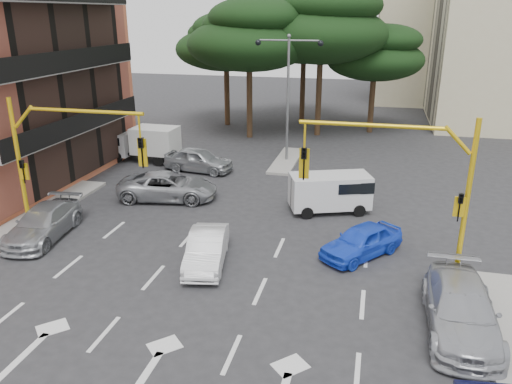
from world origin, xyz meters
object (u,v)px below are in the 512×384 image
at_px(signal_mast_right, 413,178).
at_px(car_silver_wagon, 43,223).
at_px(car_white_hatch, 207,249).
at_px(van_white, 330,193).
at_px(car_silver_parked, 461,309).
at_px(signal_mast_left, 56,153).
at_px(car_blue_compact, 362,241).
at_px(street_lamp_center, 288,76).
at_px(car_silver_cross_a, 168,186).
at_px(box_truck_a, 144,144).
at_px(car_silver_cross_b, 199,160).

relative_size(signal_mast_right, car_silver_wagon, 1.32).
bearing_deg(car_white_hatch, van_white, 47.60).
bearing_deg(car_silver_parked, car_white_hatch, 165.87).
relative_size(signal_mast_left, van_white, 1.59).
bearing_deg(car_blue_compact, signal_mast_right, -7.31).
xyz_separation_m(car_white_hatch, car_blue_compact, (5.71, 2.12, -0.00)).
xyz_separation_m(car_white_hatch, car_silver_wagon, (-7.56, 0.65, 0.03)).
distance_m(car_silver_wagon, van_white, 12.98).
bearing_deg(van_white, street_lamp_center, -176.54).
bearing_deg(street_lamp_center, signal_mast_left, -115.91).
bearing_deg(car_blue_compact, van_white, 149.89).
relative_size(car_white_hatch, car_silver_wagon, 0.85).
relative_size(car_silver_cross_a, car_silver_parked, 1.01).
bearing_deg(signal_mast_left, car_white_hatch, -4.73).
height_order(signal_mast_left, car_silver_parked, signal_mast_left).
bearing_deg(car_blue_compact, car_white_hatch, -120.94).
height_order(signal_mast_right, box_truck_a, signal_mast_right).
bearing_deg(street_lamp_center, car_silver_wagon, -119.94).
bearing_deg(car_silver_wagon, car_blue_compact, -0.44).
relative_size(car_blue_compact, car_silver_cross_b, 0.88).
bearing_deg(signal_mast_left, car_silver_wagon, 174.27).
bearing_deg(box_truck_a, car_silver_parked, -128.89).
relative_size(car_silver_cross_b, box_truck_a, 0.92).
bearing_deg(car_silver_parked, car_silver_wagon, 170.04).
bearing_deg(signal_mast_left, signal_mast_right, 0.00).
height_order(car_blue_compact, van_white, van_white).
relative_size(signal_mast_left, car_silver_wagon, 1.32).
relative_size(car_white_hatch, car_silver_cross_b, 0.91).
distance_m(street_lamp_center, van_white, 9.83).
height_order(signal_mast_right, car_silver_cross_a, signal_mast_right).
relative_size(car_blue_compact, car_silver_cross_a, 0.74).
bearing_deg(car_silver_parked, box_truck_a, 139.62).
height_order(car_white_hatch, car_silver_wagon, car_silver_wagon).
relative_size(car_blue_compact, car_silver_parked, 0.75).
xyz_separation_m(signal_mast_left, van_white, (10.36, 6.02, -2.94)).
relative_size(signal_mast_left, box_truck_a, 1.30).
distance_m(street_lamp_center, car_silver_wagon, 16.72).
bearing_deg(car_silver_cross_b, car_silver_cross_a, -171.50).
xyz_separation_m(car_silver_cross_a, box_truck_a, (-4.30, 6.25, 0.43)).
bearing_deg(van_white, car_silver_cross_b, -139.77).
height_order(car_silver_cross_a, car_silver_cross_b, car_silver_cross_b).
bearing_deg(car_white_hatch, box_truck_a, 113.33).
bearing_deg(car_silver_wagon, van_white, 20.28).
distance_m(van_white, box_truck_a, 13.91).
height_order(signal_mast_right, car_silver_wagon, signal_mast_right).
xyz_separation_m(signal_mast_right, car_silver_cross_a, (-11.50, 5.76, -3.19)).
distance_m(signal_mast_right, car_silver_cross_a, 13.25).
bearing_deg(box_truck_a, car_silver_wagon, -173.78).
relative_size(street_lamp_center, car_white_hatch, 2.01).
height_order(car_blue_compact, car_silver_wagon, car_silver_wagon).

